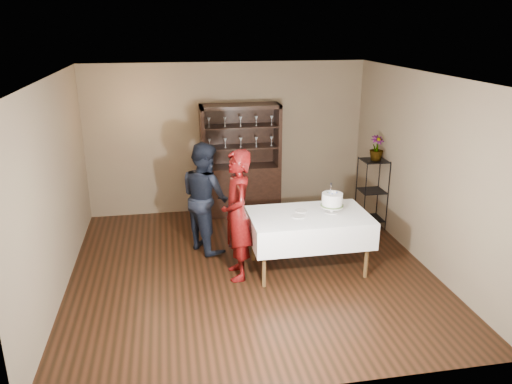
% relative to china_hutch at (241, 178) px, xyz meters
% --- Properties ---
extents(floor, '(5.00, 5.00, 0.00)m').
position_rel_china_hutch_xyz_m(floor, '(-0.20, -2.25, -0.66)').
color(floor, black).
rests_on(floor, ground).
extents(ceiling, '(5.00, 5.00, 0.00)m').
position_rel_china_hutch_xyz_m(ceiling, '(-0.20, -2.25, 2.04)').
color(ceiling, silver).
rests_on(ceiling, back_wall).
extents(back_wall, '(5.00, 0.02, 2.70)m').
position_rel_china_hutch_xyz_m(back_wall, '(-0.20, 0.25, 0.69)').
color(back_wall, brown).
rests_on(back_wall, floor).
extents(wall_left, '(0.02, 5.00, 2.70)m').
position_rel_china_hutch_xyz_m(wall_left, '(-2.70, -2.25, 0.69)').
color(wall_left, brown).
rests_on(wall_left, floor).
extents(wall_right, '(0.02, 5.00, 2.70)m').
position_rel_china_hutch_xyz_m(wall_right, '(2.30, -2.25, 0.69)').
color(wall_right, brown).
rests_on(wall_right, floor).
extents(china_hutch, '(1.40, 0.48, 2.00)m').
position_rel_china_hutch_xyz_m(china_hutch, '(0.00, 0.00, 0.00)').
color(china_hutch, black).
rests_on(china_hutch, floor).
extents(plant_etagere, '(0.42, 0.42, 1.20)m').
position_rel_china_hutch_xyz_m(plant_etagere, '(2.08, -1.05, -0.01)').
color(plant_etagere, black).
rests_on(plant_etagere, floor).
extents(cake_table, '(1.65, 1.02, 0.83)m').
position_rel_china_hutch_xyz_m(cake_table, '(0.61, -2.36, -0.03)').
color(cake_table, white).
rests_on(cake_table, floor).
extents(woman, '(0.45, 0.67, 1.80)m').
position_rel_china_hutch_xyz_m(woman, '(-0.40, -2.39, 0.24)').
color(woman, '#3A0507').
rests_on(woman, floor).
extents(man, '(0.95, 1.02, 1.69)m').
position_rel_china_hutch_xyz_m(man, '(-0.75, -1.41, 0.18)').
color(man, black).
rests_on(man, floor).
extents(cake, '(0.38, 0.38, 0.45)m').
position_rel_china_hutch_xyz_m(cake, '(0.93, -2.34, 0.34)').
color(cake, silver).
rests_on(cake, cake_table).
extents(plate_near, '(0.19, 0.19, 0.01)m').
position_rel_china_hutch_xyz_m(plate_near, '(0.43, -2.41, 0.17)').
color(plate_near, silver).
rests_on(plate_near, cake_table).
extents(plate_far, '(0.21, 0.21, 0.01)m').
position_rel_china_hutch_xyz_m(plate_far, '(0.52, -2.22, 0.17)').
color(plate_far, silver).
rests_on(plate_far, cake_table).
extents(potted_plant, '(0.27, 0.27, 0.41)m').
position_rel_china_hutch_xyz_m(potted_plant, '(2.10, -1.06, 0.73)').
color(potted_plant, '#45612E').
rests_on(potted_plant, plant_etagere).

